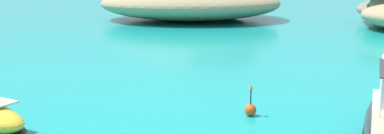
# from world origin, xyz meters

# --- Properties ---
(islet_large) EXTENTS (29.21, 26.10, 6.62)m
(islet_large) POSITION_xyz_m (-12.48, 58.29, 2.61)
(islet_large) COLOR #9E8966
(islet_large) RESTS_ON ground
(channel_buoy) EXTENTS (0.56, 0.56, 1.48)m
(channel_buoy) POSITION_xyz_m (3.91, 16.18, 0.34)
(channel_buoy) COLOR #E54C19
(channel_buoy) RESTS_ON ground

